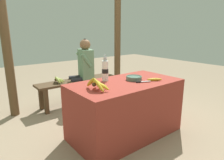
{
  "coord_description": "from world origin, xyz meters",
  "views": [
    {
      "loc": [
        -1.54,
        -1.7,
        1.29
      ],
      "look_at": [
        -0.17,
        0.05,
        0.72
      ],
      "focal_mm": 32.0,
      "sensor_mm": 36.0,
      "label": 1
    }
  ],
  "objects_px": {
    "support_post_far": "(117,37)",
    "support_post_near": "(6,41)",
    "banana_bunch_ripe": "(97,84)",
    "water_bottle": "(105,70)",
    "seated_vendor": "(83,67)",
    "loose_banana_front": "(154,79)",
    "knife": "(141,82)",
    "serving_bowl": "(134,78)",
    "banana_bunch_green": "(58,79)",
    "wooden_bench": "(78,84)"
  },
  "relations": [
    {
      "from": "banana_bunch_ripe",
      "to": "water_bottle",
      "type": "height_order",
      "value": "water_bottle"
    },
    {
      "from": "loose_banana_front",
      "to": "knife",
      "type": "xyz_separation_m",
      "value": [
        -0.18,
        0.04,
        -0.01
      ]
    },
    {
      "from": "seated_vendor",
      "to": "support_post_far",
      "type": "distance_m",
      "value": 1.05
    },
    {
      "from": "wooden_bench",
      "to": "loose_banana_front",
      "type": "bearing_deg",
      "value": -81.23
    },
    {
      "from": "water_bottle",
      "to": "banana_bunch_green",
      "type": "xyz_separation_m",
      "value": [
        -0.13,
        1.15,
        -0.32
      ]
    },
    {
      "from": "water_bottle",
      "to": "support_post_far",
      "type": "distance_m",
      "value": 1.84
    },
    {
      "from": "seated_vendor",
      "to": "banana_bunch_green",
      "type": "relative_size",
      "value": 4.19
    },
    {
      "from": "banana_bunch_ripe",
      "to": "loose_banana_front",
      "type": "xyz_separation_m",
      "value": [
        0.76,
        -0.12,
        -0.05
      ]
    },
    {
      "from": "banana_bunch_ripe",
      "to": "water_bottle",
      "type": "bearing_deg",
      "value": 40.61
    },
    {
      "from": "serving_bowl",
      "to": "support_post_far",
      "type": "xyz_separation_m",
      "value": [
        0.96,
        1.48,
        0.42
      ]
    },
    {
      "from": "serving_bowl",
      "to": "knife",
      "type": "distance_m",
      "value": 0.15
    },
    {
      "from": "support_post_near",
      "to": "support_post_far",
      "type": "bearing_deg",
      "value": 0.0
    },
    {
      "from": "support_post_far",
      "to": "water_bottle",
      "type": "bearing_deg",
      "value": -134.15
    },
    {
      "from": "support_post_far",
      "to": "banana_bunch_green",
      "type": "bearing_deg",
      "value": -173.75
    },
    {
      "from": "banana_bunch_green",
      "to": "support_post_near",
      "type": "height_order",
      "value": "support_post_near"
    },
    {
      "from": "knife",
      "to": "support_post_near",
      "type": "relative_size",
      "value": 0.08
    },
    {
      "from": "wooden_bench",
      "to": "banana_bunch_green",
      "type": "height_order",
      "value": "banana_bunch_green"
    },
    {
      "from": "loose_banana_front",
      "to": "knife",
      "type": "height_order",
      "value": "loose_banana_front"
    },
    {
      "from": "knife",
      "to": "support_post_far",
      "type": "relative_size",
      "value": 0.08
    },
    {
      "from": "loose_banana_front",
      "to": "support_post_near",
      "type": "bearing_deg",
      "value": 127.07
    },
    {
      "from": "water_bottle",
      "to": "support_post_near",
      "type": "bearing_deg",
      "value": 121.41
    },
    {
      "from": "knife",
      "to": "support_post_far",
      "type": "xyz_separation_m",
      "value": [
        0.98,
        1.62,
        0.44
      ]
    },
    {
      "from": "water_bottle",
      "to": "knife",
      "type": "height_order",
      "value": "water_bottle"
    },
    {
      "from": "loose_banana_front",
      "to": "wooden_bench",
      "type": "height_order",
      "value": "loose_banana_front"
    },
    {
      "from": "serving_bowl",
      "to": "water_bottle",
      "type": "height_order",
      "value": "water_bottle"
    },
    {
      "from": "banana_bunch_ripe",
      "to": "support_post_near",
      "type": "distance_m",
      "value": 1.67
    },
    {
      "from": "banana_bunch_ripe",
      "to": "loose_banana_front",
      "type": "distance_m",
      "value": 0.77
    },
    {
      "from": "loose_banana_front",
      "to": "seated_vendor",
      "type": "xyz_separation_m",
      "value": [
        -0.12,
        1.49,
        -0.05
      ]
    },
    {
      "from": "support_post_far",
      "to": "support_post_near",
      "type": "bearing_deg",
      "value": 180.0
    },
    {
      "from": "wooden_bench",
      "to": "seated_vendor",
      "type": "bearing_deg",
      "value": -10.31
    },
    {
      "from": "loose_banana_front",
      "to": "wooden_bench",
      "type": "relative_size",
      "value": 0.12
    },
    {
      "from": "loose_banana_front",
      "to": "knife",
      "type": "bearing_deg",
      "value": 166.93
    },
    {
      "from": "water_bottle",
      "to": "knife",
      "type": "bearing_deg",
      "value": -49.18
    },
    {
      "from": "water_bottle",
      "to": "support_post_near",
      "type": "xyz_separation_m",
      "value": [
        -0.79,
        1.3,
        0.32
      ]
    },
    {
      "from": "loose_banana_front",
      "to": "water_bottle",
      "type": "bearing_deg",
      "value": 141.63
    },
    {
      "from": "knife",
      "to": "seated_vendor",
      "type": "relative_size",
      "value": 0.16
    },
    {
      "from": "knife",
      "to": "loose_banana_front",
      "type": "bearing_deg",
      "value": 9.22
    },
    {
      "from": "water_bottle",
      "to": "banana_bunch_green",
      "type": "distance_m",
      "value": 1.2
    },
    {
      "from": "banana_bunch_ripe",
      "to": "loose_banana_front",
      "type": "relative_size",
      "value": 1.73
    },
    {
      "from": "knife",
      "to": "wooden_bench",
      "type": "distance_m",
      "value": 1.51
    },
    {
      "from": "support_post_near",
      "to": "serving_bowl",
      "type": "bearing_deg",
      "value": -53.5
    },
    {
      "from": "banana_bunch_ripe",
      "to": "knife",
      "type": "bearing_deg",
      "value": -7.82
    },
    {
      "from": "wooden_bench",
      "to": "banana_bunch_green",
      "type": "relative_size",
      "value": 5.32
    },
    {
      "from": "serving_bowl",
      "to": "support_post_near",
      "type": "distance_m",
      "value": 1.89
    },
    {
      "from": "banana_bunch_ripe",
      "to": "seated_vendor",
      "type": "bearing_deg",
      "value": 65.16
    },
    {
      "from": "loose_banana_front",
      "to": "knife",
      "type": "relative_size",
      "value": 0.99
    },
    {
      "from": "support_post_near",
      "to": "support_post_far",
      "type": "xyz_separation_m",
      "value": [
        2.05,
        0.0,
        0.0
      ]
    },
    {
      "from": "banana_bunch_ripe",
      "to": "serving_bowl",
      "type": "relative_size",
      "value": 1.56
    },
    {
      "from": "banana_bunch_ripe",
      "to": "banana_bunch_green",
      "type": "relative_size",
      "value": 1.12
    },
    {
      "from": "water_bottle",
      "to": "wooden_bench",
      "type": "bearing_deg",
      "value": 78.47
    }
  ]
}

